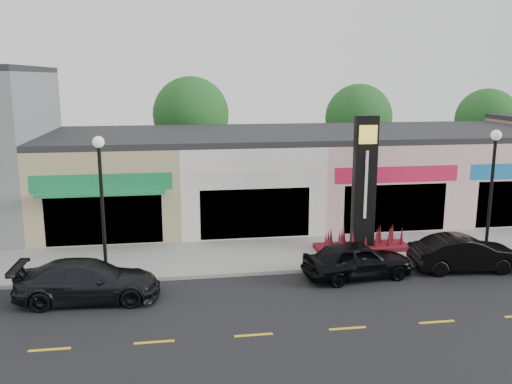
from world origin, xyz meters
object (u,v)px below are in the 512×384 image
(lamp_east_near, at_px, (492,181))
(car_dark_sedan, at_px, (88,281))
(lamp_west_near, at_px, (102,193))
(pylon_sign, at_px, (363,203))
(car_black_conv, at_px, (465,253))
(car_black_sedan, at_px, (357,260))

(lamp_east_near, relative_size, car_dark_sedan, 1.09)
(lamp_west_near, distance_m, car_dark_sedan, 3.41)
(pylon_sign, xyz_separation_m, car_black_conv, (3.37, -2.84, -1.56))
(pylon_sign, bearing_deg, lamp_west_near, -171.23)
(pylon_sign, relative_size, car_dark_sedan, 1.20)
(car_black_sedan, bearing_deg, lamp_east_near, -85.72)
(car_black_sedan, xyz_separation_m, car_black_conv, (4.62, 0.15, -0.01))
(lamp_west_near, bearing_deg, car_black_conv, -4.54)
(lamp_west_near, relative_size, pylon_sign, 0.91)
(car_black_sedan, distance_m, car_black_conv, 4.63)
(car_dark_sedan, relative_size, car_black_sedan, 1.16)
(car_dark_sedan, distance_m, car_black_conv, 14.77)
(lamp_west_near, bearing_deg, lamp_east_near, 0.00)
(car_dark_sedan, bearing_deg, lamp_east_near, -80.70)
(car_dark_sedan, relative_size, car_black_conv, 1.15)
(pylon_sign, distance_m, car_dark_sedan, 12.06)
(pylon_sign, bearing_deg, lamp_east_near, -18.75)
(lamp_west_near, xyz_separation_m, lamp_east_near, (16.00, 0.00, 0.00))
(car_black_sedan, height_order, car_black_conv, car_black_sedan)
(lamp_east_near, height_order, car_black_sedan, lamp_east_near)
(lamp_east_near, bearing_deg, car_black_sedan, -168.39)
(car_dark_sedan, xyz_separation_m, car_black_sedan, (10.12, 0.70, 0.01))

